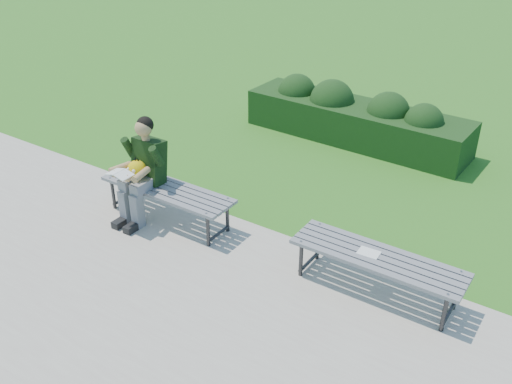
{
  "coord_description": "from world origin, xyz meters",
  "views": [
    {
      "loc": [
        3.29,
        -5.02,
        3.86
      ],
      "look_at": [
        0.11,
        -0.28,
        0.67
      ],
      "focal_mm": 40.0,
      "sensor_mm": 36.0,
      "label": 1
    }
  ],
  "objects_px": {
    "bench_left": "(167,192)",
    "seated_boy": "(142,167)",
    "bench_right": "(377,260)",
    "hedge": "(355,117)",
    "paper_sheet": "(369,253)"
  },
  "relations": [
    {
      "from": "seated_boy",
      "to": "paper_sheet",
      "type": "distance_m",
      "value": 2.96
    },
    {
      "from": "hedge",
      "to": "bench_left",
      "type": "bearing_deg",
      "value": -102.9
    },
    {
      "from": "seated_boy",
      "to": "bench_left",
      "type": "bearing_deg",
      "value": 17.3
    },
    {
      "from": "bench_right",
      "to": "seated_boy",
      "type": "distance_m",
      "value": 3.07
    },
    {
      "from": "hedge",
      "to": "bench_right",
      "type": "distance_m",
      "value": 4.01
    },
    {
      "from": "hedge",
      "to": "bench_right",
      "type": "bearing_deg",
      "value": -61.53
    },
    {
      "from": "hedge",
      "to": "seated_boy",
      "type": "relative_size",
      "value": 2.84
    },
    {
      "from": "bench_right",
      "to": "paper_sheet",
      "type": "bearing_deg",
      "value": 180.0
    },
    {
      "from": "bench_right",
      "to": "hedge",
      "type": "bearing_deg",
      "value": 118.47
    },
    {
      "from": "hedge",
      "to": "seated_boy",
      "type": "xyz_separation_m",
      "value": [
        -1.13,
        -3.73,
        0.32
      ]
    },
    {
      "from": "bench_left",
      "to": "seated_boy",
      "type": "relative_size",
      "value": 1.37
    },
    {
      "from": "seated_boy",
      "to": "hedge",
      "type": "bearing_deg",
      "value": 73.1
    },
    {
      "from": "bench_left",
      "to": "hedge",
      "type": "bearing_deg",
      "value": 77.1
    },
    {
      "from": "hedge",
      "to": "seated_boy",
      "type": "bearing_deg",
      "value": -106.9
    },
    {
      "from": "bench_left",
      "to": "bench_right",
      "type": "height_order",
      "value": "same"
    }
  ]
}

